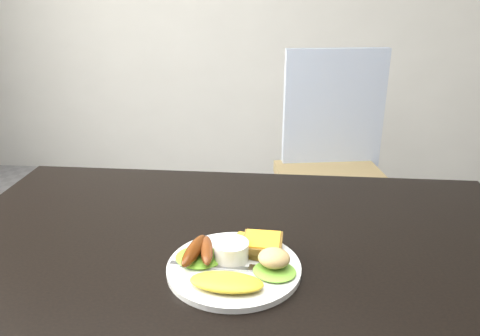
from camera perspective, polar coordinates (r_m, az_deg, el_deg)
name	(u,v)px	position (r m, az deg, el deg)	size (l,w,h in m)	color
dining_table	(235,259)	(0.93, -0.62, -11.06)	(1.20, 0.80, 0.04)	black
dining_chair	(334,183)	(2.01, 11.36, -1.81)	(0.45, 0.45, 0.05)	#9F8454
person	(331,143)	(1.51, 11.03, 2.98)	(0.55, 0.37, 1.52)	#2C5885
plate	(234,268)	(0.86, -0.74, -12.08)	(0.24, 0.24, 0.01)	white
lettuce_left	(199,257)	(0.87, -5.04, -10.78)	(0.09, 0.08, 0.01)	#4F921D
lettuce_right	(274,271)	(0.83, 4.23, -12.44)	(0.08, 0.07, 0.01)	#60A02A
omelette	(227,282)	(0.80, -1.65, -13.73)	(0.12, 0.06, 0.02)	yellow
sausage_a	(194,250)	(0.86, -5.62, -9.95)	(0.03, 0.11, 0.03)	#5F3009
sausage_b	(207,250)	(0.86, -4.08, -9.94)	(0.02, 0.09, 0.02)	brown
ramekin	(231,251)	(0.86, -1.06, -10.13)	(0.06, 0.06, 0.04)	white
toast_a	(249,246)	(0.90, 1.12, -9.46)	(0.07, 0.07, 0.01)	olive
toast_b	(262,243)	(0.88, 2.74, -9.08)	(0.07, 0.07, 0.01)	olive
potato_salad	(274,258)	(0.83, 4.17, -10.89)	(0.06, 0.05, 0.03)	beige
fork	(209,266)	(0.85, -3.81, -11.85)	(0.14, 0.01, 0.00)	#ADAFB7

